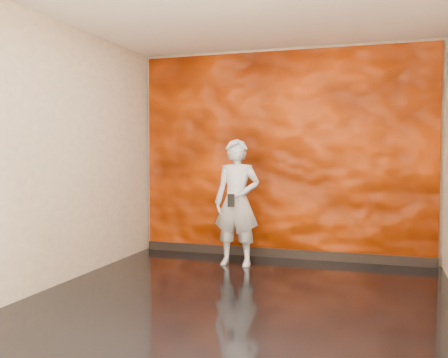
{
  "coord_description": "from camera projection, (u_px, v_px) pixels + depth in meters",
  "views": [
    {
      "loc": [
        1.3,
        -4.63,
        1.41
      ],
      "look_at": [
        -0.51,
        0.98,
        1.1
      ],
      "focal_mm": 40.0,
      "sensor_mm": 36.0,
      "label": 1
    }
  ],
  "objects": [
    {
      "name": "room",
      "position": [
        243.0,
        154.0,
        4.8
      ],
      "size": [
        4.02,
        4.02,
        2.81
      ],
      "color": "black",
      "rests_on": "ground"
    },
    {
      "name": "feature_wall",
      "position": [
        282.0,
        155.0,
        6.66
      ],
      "size": [
        3.9,
        0.06,
        2.75
      ],
      "primitive_type": "cube",
      "color": "#D03C01",
      "rests_on": "ground"
    },
    {
      "name": "baseboard",
      "position": [
        281.0,
        253.0,
        6.69
      ],
      "size": [
        3.9,
        0.04,
        0.12
      ],
      "primitive_type": "cube",
      "color": "black",
      "rests_on": "ground"
    },
    {
      "name": "man",
      "position": [
        237.0,
        202.0,
        6.22
      ],
      "size": [
        0.58,
        0.38,
        1.58
      ],
      "primitive_type": "imported",
      "rotation": [
        0.0,
        0.0,
        -0.0
      ],
      "color": "#A9ADBA",
      "rests_on": "ground"
    },
    {
      "name": "phone",
      "position": [
        231.0,
        201.0,
        6.01
      ],
      "size": [
        0.09,
        0.03,
        0.16
      ],
      "primitive_type": "cube",
      "rotation": [
        0.0,
        0.0,
        0.16
      ],
      "color": "black",
      "rests_on": "man"
    }
  ]
}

